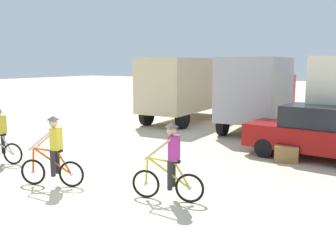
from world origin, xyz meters
The scene contains 7 objects.
ground_plane centered at (0.00, 0.00, 0.00)m, with size 120.00×120.00×0.00m, color beige.
box_truck_tan_camper centered at (-4.32, 10.78, 1.87)m, with size 2.79×6.89×3.35m.
box_truck_grey_hauler centered at (-0.10, 10.51, 1.87)m, with size 3.16×6.98×3.35m.
sedan_parked centered at (3.44, 5.99, 0.88)m, with size 4.32×2.06×1.76m.
cyclist_cowboy_hat centered at (-1.39, -0.58, 0.85)m, with size 1.61×0.80×1.82m.
cyclist_near_camera centered at (1.64, 0.19, 0.85)m, with size 1.68×0.66×1.82m.
supply_crate centered at (2.79, 5.22, 0.26)m, with size 0.71×0.71×0.53m, color olive.
Camera 1 is at (6.26, -6.82, 3.14)m, focal length 40.91 mm.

